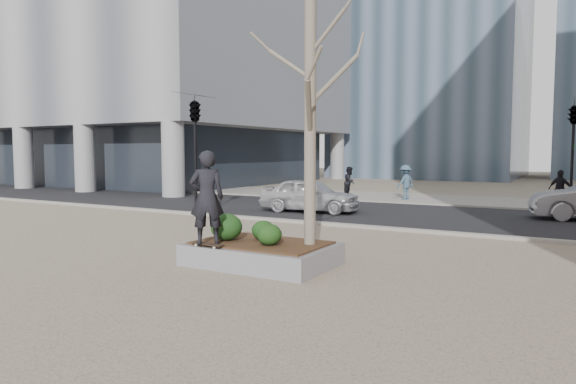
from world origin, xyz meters
The scene contains 17 objects.
ground centered at (0.00, 0.00, 0.00)m, with size 120.00×120.00×0.00m, color gray.
street centered at (0.00, 10.00, 0.01)m, with size 60.00×8.00×0.02m, color black.
far_sidewalk centered at (0.00, 17.00, 0.01)m, with size 60.00×6.00×0.02m, color gray.
planter centered at (1.00, 0.00, 0.23)m, with size 3.00×2.00×0.45m, color gray.
planter_mulch centered at (1.00, 0.00, 0.47)m, with size 2.70×1.70×0.04m, color #382314.
sycamore_tree centered at (2.00, 0.30, 3.79)m, with size 2.80×2.80×6.60m, color gray, non-canonical shape.
shrub_left centered at (0.23, -0.21, 0.78)m, with size 0.69×0.69×0.58m, color #123B16.
shrub_middle centered at (0.91, 0.21, 0.70)m, with size 0.50×0.50×0.43m, color #1A3711.
shrub_right centered at (1.35, -0.25, 0.71)m, with size 0.52×0.52×0.44m, color black.
skateboard centered at (0.24, -0.88, 0.49)m, with size 0.78×0.20×0.07m, color black, non-canonical shape.
skateboarder centered at (0.24, -0.88, 1.48)m, with size 0.70×0.46×1.91m, color black.
police_car centered at (-2.50, 8.95, 0.69)m, with size 1.59×3.95×1.35m, color silver.
pedestrian_a centered at (-3.68, 15.78, 0.83)m, with size 0.78×0.61×1.61m, color black.
pedestrian_b centered at (-0.81, 16.08, 0.89)m, with size 1.12×0.64×1.73m, color #3B556B.
pedestrian_c centered at (6.10, 15.22, 0.83)m, with size 0.95×0.40×1.62m, color black.
traffic_light_near centered at (-5.50, 5.60, 2.25)m, with size 0.60×2.48×4.50m, color black, non-canonical shape.
traffic_light_far centered at (6.50, 14.60, 2.25)m, with size 0.60×2.48×4.50m, color black, non-canonical shape.
Camera 1 is at (6.87, -9.09, 2.40)m, focal length 32.00 mm.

